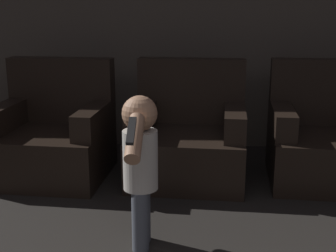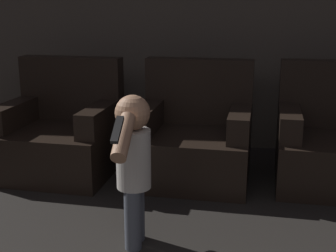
# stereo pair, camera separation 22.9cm
# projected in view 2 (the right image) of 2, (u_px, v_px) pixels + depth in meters

# --- Properties ---
(wall_back) EXTENTS (8.40, 0.05, 2.60)m
(wall_back) POSITION_uv_depth(u_px,v_px,m) (190.00, 12.00, 4.37)
(wall_back) COLOR #51493F
(wall_back) RESTS_ON ground_plane
(armchair_left) EXTENTS (0.96, 0.90, 0.93)m
(armchair_left) POSITION_uv_depth(u_px,v_px,m) (61.00, 135.00, 3.90)
(armchair_left) COLOR black
(armchair_left) RESTS_ON ground_plane
(armchair_middle) EXTENTS (0.96, 0.89, 0.93)m
(armchair_middle) POSITION_uv_depth(u_px,v_px,m) (194.00, 139.00, 3.77)
(armchair_middle) COLOR black
(armchair_middle) RESTS_ON ground_plane
(armchair_right) EXTENTS (0.96, 0.90, 0.93)m
(armchair_right) POSITION_uv_depth(u_px,v_px,m) (336.00, 144.00, 3.63)
(armchair_right) COLOR black
(armchair_right) RESTS_ON ground_plane
(person_toddler) EXTENTS (0.20, 0.61, 0.90)m
(person_toddler) POSITION_uv_depth(u_px,v_px,m) (133.00, 159.00, 2.63)
(person_toddler) COLOR #474C56
(person_toddler) RESTS_ON ground_plane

